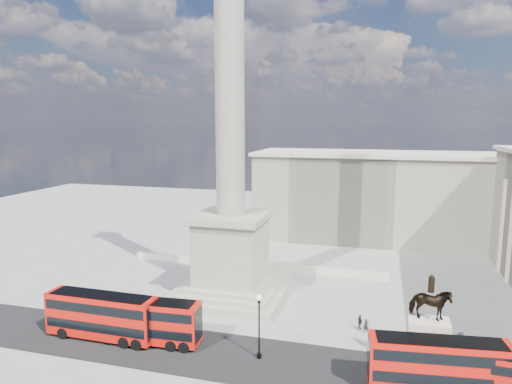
{
  "coord_description": "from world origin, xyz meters",
  "views": [
    {
      "loc": [
        18.32,
        -48.81,
        22.53
      ],
      "look_at": [
        4.23,
        1.75,
        14.28
      ],
      "focal_mm": 32.0,
      "sensor_mm": 36.0,
      "label": 1
    }
  ],
  "objects_px": {
    "red_bus_b": "(147,320)",
    "victorian_lamp": "(259,321)",
    "equestrian_statue": "(428,337)",
    "pedestrian_crossing": "(360,322)",
    "pedestrian_walking": "(366,326)",
    "pedestrian_standing": "(422,341)",
    "nelsons_column": "(231,197)",
    "red_bus_a": "(102,315)",
    "red_bus_d": "(439,365)"
  },
  "relations": [
    {
      "from": "red_bus_a",
      "to": "pedestrian_standing",
      "type": "relative_size",
      "value": 7.44
    },
    {
      "from": "equestrian_statue",
      "to": "pedestrian_crossing",
      "type": "relative_size",
      "value": 5.66
    },
    {
      "from": "red_bus_a",
      "to": "red_bus_b",
      "type": "height_order",
      "value": "red_bus_a"
    },
    {
      "from": "red_bus_d",
      "to": "pedestrian_standing",
      "type": "xyz_separation_m",
      "value": [
        -0.77,
        7.4,
        -1.62
      ]
    },
    {
      "from": "red_bus_b",
      "to": "pedestrian_standing",
      "type": "bearing_deg",
      "value": 9.55
    },
    {
      "from": "red_bus_a",
      "to": "equestrian_statue",
      "type": "xyz_separation_m",
      "value": [
        31.99,
        2.45,
        0.69
      ]
    },
    {
      "from": "red_bus_a",
      "to": "pedestrian_walking",
      "type": "bearing_deg",
      "value": 18.74
    },
    {
      "from": "victorian_lamp",
      "to": "equestrian_statue",
      "type": "relative_size",
      "value": 0.7
    },
    {
      "from": "red_bus_d",
      "to": "pedestrian_crossing",
      "type": "distance_m",
      "value": 12.42
    },
    {
      "from": "pedestrian_walking",
      "to": "pedestrian_crossing",
      "type": "height_order",
      "value": "pedestrian_crossing"
    },
    {
      "from": "pedestrian_standing",
      "to": "pedestrian_walking",
      "type": "bearing_deg",
      "value": -31.16
    },
    {
      "from": "red_bus_a",
      "to": "pedestrian_walking",
      "type": "relative_size",
      "value": 7.66
    },
    {
      "from": "pedestrian_walking",
      "to": "pedestrian_standing",
      "type": "height_order",
      "value": "pedestrian_standing"
    },
    {
      "from": "red_bus_a",
      "to": "red_bus_d",
      "type": "xyz_separation_m",
      "value": [
        32.65,
        -0.71,
        -0.1
      ]
    },
    {
      "from": "red_bus_b",
      "to": "victorian_lamp",
      "type": "relative_size",
      "value": 1.79
    },
    {
      "from": "red_bus_a",
      "to": "victorian_lamp",
      "type": "bearing_deg",
      "value": 2.34
    },
    {
      "from": "pedestrian_crossing",
      "to": "red_bus_d",
      "type": "bearing_deg",
      "value": 177.73
    },
    {
      "from": "red_bus_b",
      "to": "pedestrian_standing",
      "type": "xyz_separation_m",
      "value": [
        26.99,
        6.28,
        -1.6
      ]
    },
    {
      "from": "equestrian_statue",
      "to": "pedestrian_walking",
      "type": "xyz_separation_m",
      "value": [
        -5.57,
        6.17,
        -2.44
      ]
    },
    {
      "from": "red_bus_d",
      "to": "equestrian_statue",
      "type": "relative_size",
      "value": 1.27
    },
    {
      "from": "nelsons_column",
      "to": "red_bus_b",
      "type": "relative_size",
      "value": 4.37
    },
    {
      "from": "red_bus_d",
      "to": "pedestrian_crossing",
      "type": "xyz_separation_m",
      "value": [
        -6.92,
        10.18,
        -1.62
      ]
    },
    {
      "from": "red_bus_a",
      "to": "victorian_lamp",
      "type": "height_order",
      "value": "victorian_lamp"
    },
    {
      "from": "red_bus_b",
      "to": "nelsons_column",
      "type": "bearing_deg",
      "value": 70.53
    },
    {
      "from": "red_bus_a",
      "to": "pedestrian_standing",
      "type": "xyz_separation_m",
      "value": [
        31.88,
        6.69,
        -1.72
      ]
    },
    {
      "from": "victorian_lamp",
      "to": "equestrian_statue",
      "type": "height_order",
      "value": "equestrian_statue"
    },
    {
      "from": "red_bus_a",
      "to": "pedestrian_crossing",
      "type": "bearing_deg",
      "value": 20.88
    },
    {
      "from": "red_bus_a",
      "to": "equestrian_statue",
      "type": "relative_size",
      "value": 1.3
    },
    {
      "from": "nelsons_column",
      "to": "equestrian_statue",
      "type": "bearing_deg",
      "value": -28.77
    },
    {
      "from": "red_bus_d",
      "to": "pedestrian_walking",
      "type": "height_order",
      "value": "red_bus_d"
    },
    {
      "from": "victorian_lamp",
      "to": "nelsons_column",
      "type": "bearing_deg",
      "value": 117.86
    },
    {
      "from": "red_bus_a",
      "to": "equestrian_statue",
      "type": "bearing_deg",
      "value": 5.05
    },
    {
      "from": "nelsons_column",
      "to": "victorian_lamp",
      "type": "xyz_separation_m",
      "value": [
        7.69,
        -14.55,
        -9.17
      ]
    },
    {
      "from": "red_bus_b",
      "to": "red_bus_d",
      "type": "xyz_separation_m",
      "value": [
        27.76,
        -1.12,
        0.03
      ]
    },
    {
      "from": "nelsons_column",
      "to": "victorian_lamp",
      "type": "relative_size",
      "value": 7.84
    },
    {
      "from": "nelsons_column",
      "to": "pedestrian_standing",
      "type": "bearing_deg",
      "value": -20.09
    },
    {
      "from": "red_bus_b",
      "to": "equestrian_statue",
      "type": "relative_size",
      "value": 1.25
    },
    {
      "from": "nelsons_column",
      "to": "pedestrian_walking",
      "type": "distance_m",
      "value": 22.13
    },
    {
      "from": "pedestrian_walking",
      "to": "pedestrian_crossing",
      "type": "xyz_separation_m",
      "value": [
        -0.69,
        0.85,
        0.03
      ]
    },
    {
      "from": "red_bus_a",
      "to": "victorian_lamp",
      "type": "xyz_separation_m",
      "value": [
        16.75,
        0.49,
        1.22
      ]
    },
    {
      "from": "nelsons_column",
      "to": "red_bus_d",
      "type": "bearing_deg",
      "value": -33.73
    },
    {
      "from": "red_bus_a",
      "to": "pedestrian_crossing",
      "type": "height_order",
      "value": "red_bus_a"
    },
    {
      "from": "victorian_lamp",
      "to": "pedestrian_walking",
      "type": "distance_m",
      "value": 12.98
    },
    {
      "from": "pedestrian_standing",
      "to": "pedestrian_crossing",
      "type": "height_order",
      "value": "pedestrian_crossing"
    },
    {
      "from": "victorian_lamp",
      "to": "pedestrian_crossing",
      "type": "xyz_separation_m",
      "value": [
        8.98,
        8.98,
        -2.94
      ]
    },
    {
      "from": "red_bus_b",
      "to": "pedestrian_standing",
      "type": "relative_size",
      "value": 7.13
    },
    {
      "from": "red_bus_d",
      "to": "equestrian_statue",
      "type": "height_order",
      "value": "equestrian_statue"
    },
    {
      "from": "red_bus_b",
      "to": "victorian_lamp",
      "type": "xyz_separation_m",
      "value": [
        11.86,
        0.08,
        1.35
      ]
    },
    {
      "from": "pedestrian_standing",
      "to": "nelsons_column",
      "type": "bearing_deg",
      "value": -31.79
    },
    {
      "from": "red_bus_b",
      "to": "victorian_lamp",
      "type": "distance_m",
      "value": 11.94
    }
  ]
}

